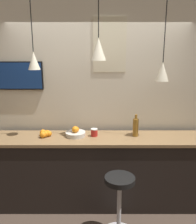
% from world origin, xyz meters
% --- Properties ---
extents(back_wall, '(8.00, 0.06, 2.90)m').
position_xyz_m(back_wall, '(0.00, 1.00, 1.45)').
color(back_wall, beige).
rests_on(back_wall, ground_plane).
extents(service_counter, '(2.98, 0.56, 1.00)m').
position_xyz_m(service_counter, '(0.00, 0.61, 0.50)').
color(service_counter, black).
rests_on(service_counter, ground_plane).
extents(bar_stool, '(0.42, 0.42, 0.77)m').
position_xyz_m(bar_stool, '(0.24, -0.03, 0.49)').
color(bar_stool, '#B7B7BC').
rests_on(bar_stool, ground_plane).
extents(fruit_bowl, '(0.27, 0.27, 0.14)m').
position_xyz_m(fruit_bowl, '(-0.31, 0.66, 1.05)').
color(fruit_bowl, beige).
rests_on(fruit_bowl, service_counter).
extents(orange_pile, '(0.17, 0.17, 0.09)m').
position_xyz_m(orange_pile, '(-0.72, 0.65, 1.05)').
color(orange_pile, orange).
rests_on(orange_pile, service_counter).
extents(juice_bottle, '(0.08, 0.08, 0.30)m').
position_xyz_m(juice_bottle, '(0.50, 0.66, 1.13)').
color(juice_bottle, olive).
rests_on(juice_bottle, service_counter).
extents(spread_jar, '(0.09, 0.09, 0.10)m').
position_xyz_m(spread_jar, '(-0.06, 0.66, 1.06)').
color(spread_jar, red).
rests_on(spread_jar, service_counter).
extents(pendant_lamp_left, '(0.15, 0.15, 0.90)m').
position_xyz_m(pendant_lamp_left, '(-0.81, 0.63, 2.02)').
color(pendant_lamp_left, black).
extents(pendant_lamp_middle, '(0.19, 0.19, 0.79)m').
position_xyz_m(pendant_lamp_middle, '(0.00, 0.63, 2.15)').
color(pendant_lamp_middle, black).
extents(pendant_lamp_right, '(0.16, 0.16, 1.04)m').
position_xyz_m(pendant_lamp_right, '(0.81, 0.63, 1.88)').
color(pendant_lamp_right, black).
extents(mounted_tv, '(0.75, 0.04, 0.39)m').
position_xyz_m(mounted_tv, '(-1.15, 0.95, 1.79)').
color(mounted_tv, black).
extents(wall_poster, '(0.45, 0.01, 0.73)m').
position_xyz_m(wall_poster, '(0.15, 0.97, 2.20)').
color(wall_poster, beige).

